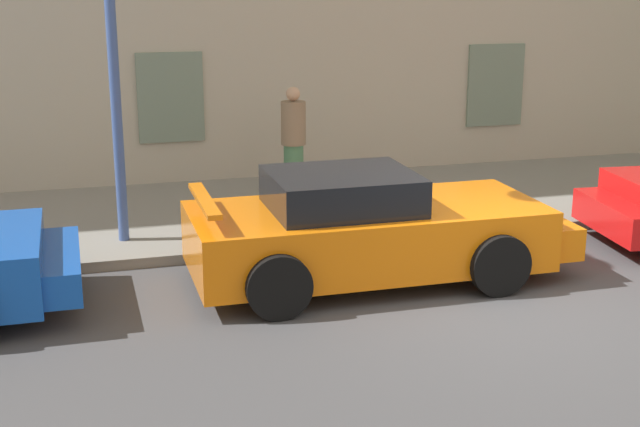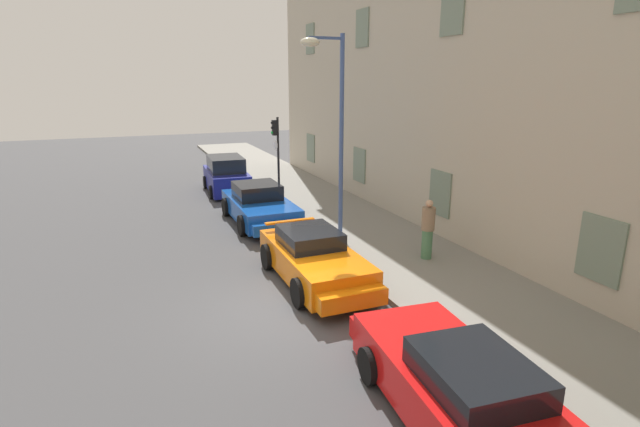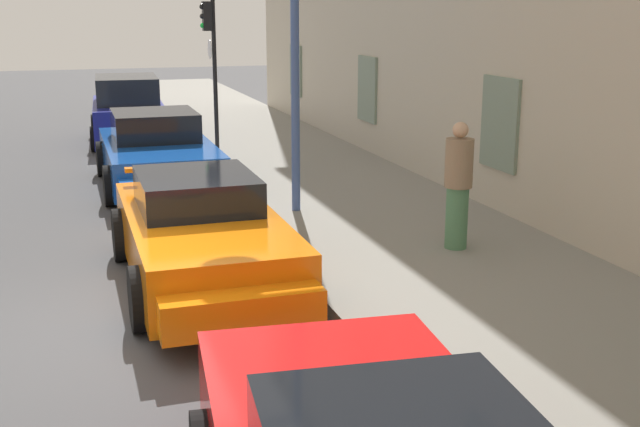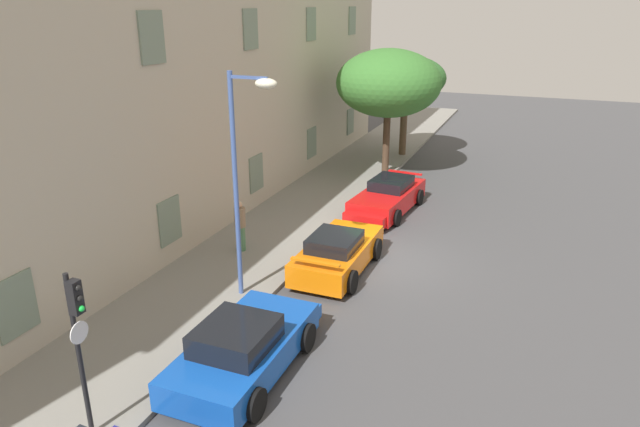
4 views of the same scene
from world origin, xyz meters
TOP-DOWN VIEW (x-y plane):
  - ground_plane at (0.00, 0.00)m, footprint 80.00×80.00m
  - sidewalk at (0.00, 4.51)m, footprint 60.00×4.06m
  - building_facade at (-0.00, 8.26)m, footprint 37.29×3.95m
  - sportscar_red_lead at (-7.09, 1.46)m, footprint 4.82×2.24m
  - sportscar_yellow_flank at (-1.11, 1.32)m, footprint 4.64×2.06m
  - sportscar_white_middle at (4.67, 1.36)m, footprint 5.12×2.37m
  - tree_near_kerb at (10.09, 2.94)m, footprint 5.09×5.09m
  - tree_far_end at (14.00, 3.05)m, footprint 4.35×4.35m
  - traffic_light at (-10.35, 3.13)m, footprint 0.44×0.36m
  - street_lamp at (-4.04, 2.96)m, footprint 0.44×1.42m
  - pedestrian_admiring at (-1.27, 4.90)m, footprint 0.40×0.40m

SIDE VIEW (x-z plane):
  - ground_plane at x=0.00m, z-range 0.00..0.00m
  - sidewalk at x=0.00m, z-range 0.00..0.14m
  - sportscar_white_middle at x=4.67m, z-range -0.08..1.28m
  - sportscar_yellow_flank at x=-1.11m, z-range -0.06..1.31m
  - sportscar_red_lead at x=-7.09m, z-range -0.08..1.36m
  - pedestrian_admiring at x=-1.27m, z-range 0.15..1.94m
  - traffic_light at x=-10.35m, z-range 0.79..4.34m
  - tree_far_end at x=14.00m, z-range 1.63..7.10m
  - street_lamp at x=-4.04m, z-range 1.30..7.76m
  - tree_near_kerb at x=10.09m, z-range 1.55..7.64m
  - building_facade at x=0.00m, z-range 0.02..12.52m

